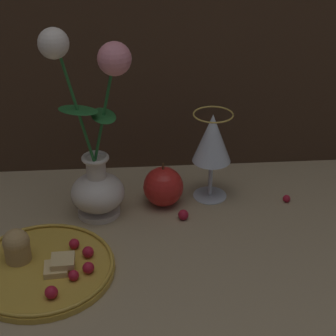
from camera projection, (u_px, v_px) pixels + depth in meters
name	position (u px, v px, depth m)	size (l,w,h in m)	color
ground_plane	(177.00, 229.00, 0.98)	(2.40, 2.40, 0.00)	#9E8966
vase	(96.00, 157.00, 0.97)	(0.14, 0.10, 0.35)	silver
plate_with_pastries	(40.00, 265.00, 0.88)	(0.23, 0.23, 0.07)	gold
wine_glass	(212.00, 141.00, 1.02)	(0.07, 0.07, 0.17)	silver
apple_beside_vase	(163.00, 187.00, 1.04)	(0.07, 0.07, 0.09)	red
berry_near_plate	(183.00, 215.00, 1.00)	(0.02, 0.02, 0.02)	#AD192D
berry_front_center	(287.00, 199.00, 1.06)	(0.01, 0.01, 0.01)	#AD192D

